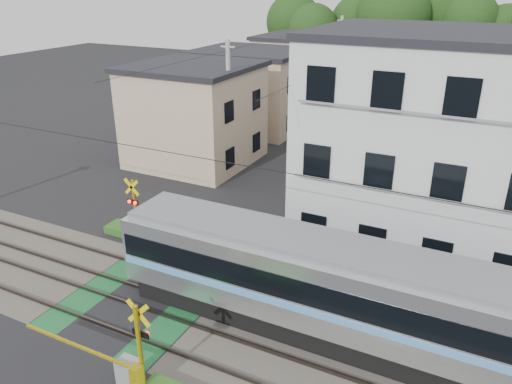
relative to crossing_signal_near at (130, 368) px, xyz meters
The scene contains 11 objects.
ground 4.53m from the crossing_signal_near, 125.29° to the left, with size 120.00×120.00×0.00m, color black.
track_bed 4.53m from the crossing_signal_near, 125.29° to the left, with size 120.00×120.00×0.14m.
crossing_signal_near is the anchor object (origin of this frame).
crossing_signal_far 8.95m from the crossing_signal_near, 125.29° to the left, with size 4.74×0.65×3.09m.
apartment_block 14.95m from the crossing_signal_near, 65.78° to the left, with size 10.20×8.36×9.30m.
houses_row 29.77m from the crossing_signal_near, 94.51° to the left, with size 22.07×31.35×6.80m.
tree_hill 52.57m from the crossing_signal_near, 92.45° to the left, with size 40.00×13.06×11.48m.
catenary 5.84m from the crossing_signal_near, 47.20° to the left, with size 60.00×5.04×7.00m.
utility_poles 27.12m from the crossing_signal_near, 97.77° to the left, with size 7.90×42.00×8.00m.
pedestrian 30.38m from the crossing_signal_near, 95.97° to the left, with size 0.68×0.45×1.87m, color #272830.
weed_patches 3.70m from the crossing_signal_near, 103.09° to the left, with size 10.25×8.80×0.40m.
Camera 1 is at (10.91, -12.11, 11.16)m, focal length 35.00 mm.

